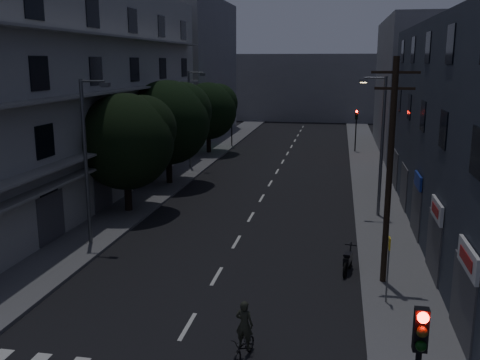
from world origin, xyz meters
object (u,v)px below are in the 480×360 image
(bus_stop_sign, at_px, (389,258))
(cyclist, at_px, (244,340))
(utility_pole, at_px, (390,168))
(motorcycle, at_px, (348,262))

(bus_stop_sign, height_order, cyclist, bus_stop_sign)
(utility_pole, bearing_deg, cyclist, -124.90)
(utility_pole, xyz_separation_m, cyclist, (-4.61, -6.60, -4.21))
(bus_stop_sign, distance_m, cyclist, 6.62)
(utility_pole, relative_size, motorcycle, 4.85)
(bus_stop_sign, bearing_deg, motorcycle, 114.20)
(bus_stop_sign, relative_size, cyclist, 1.30)
(utility_pole, relative_size, bus_stop_sign, 3.56)
(utility_pole, xyz_separation_m, bus_stop_sign, (-0.03, -1.98, -2.98))
(motorcycle, relative_size, cyclist, 0.96)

